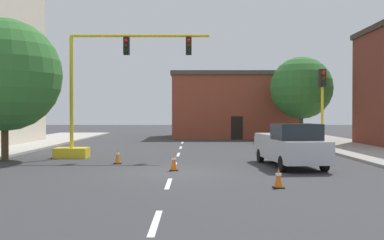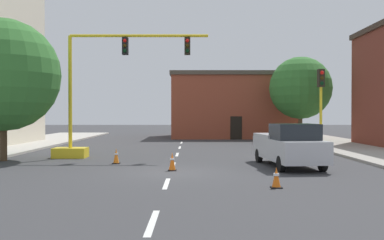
{
  "view_description": "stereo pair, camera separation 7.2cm",
  "coord_description": "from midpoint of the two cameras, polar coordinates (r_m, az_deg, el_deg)",
  "views": [
    {
      "loc": [
        0.81,
        -18.31,
        2.42
      ],
      "look_at": [
        0.79,
        6.7,
        2.08
      ],
      "focal_mm": 41.37,
      "sensor_mm": 36.0,
      "label": 1
    },
    {
      "loc": [
        0.89,
        -18.31,
        2.42
      ],
      "look_at": [
        0.79,
        6.7,
        2.08
      ],
      "focal_mm": 41.37,
      "sensor_mm": 36.0,
      "label": 2
    }
  ],
  "objects": [
    {
      "name": "traffic_signal_gantry",
      "position": [
        25.11,
        -12.94,
        0.28
      ],
      "size": [
        8.54,
        1.2,
        6.83
      ],
      "color": "yellow",
      "rests_on": "ground_plane"
    },
    {
      "name": "lane_stripe_seg_5",
      "position": [
        31.92,
        -1.47,
        -3.57
      ],
      "size": [
        0.16,
        2.4,
        0.01
      ],
      "primitive_type": "cube",
      "color": "silver",
      "rests_on": "ground_plane"
    },
    {
      "name": "pickup_truck_silver",
      "position": [
        20.75,
        12.5,
        -3.24
      ],
      "size": [
        2.53,
        5.57,
        1.99
      ],
      "color": "#BCBCC1",
      "rests_on": "ground_plane"
    },
    {
      "name": "tree_right_far",
      "position": [
        40.17,
        13.92,
        4.04
      ],
      "size": [
        5.47,
        5.47,
        7.46
      ],
      "color": "brown",
      "rests_on": "ground_plane"
    },
    {
      "name": "tree_left_near",
      "position": [
        24.81,
        -23.04,
        5.36
      ],
      "size": [
        5.79,
        5.79,
        7.33
      ],
      "color": "#4C3823",
      "rests_on": "ground_plane"
    },
    {
      "name": "building_brick_center",
      "position": [
        46.69,
        5.25,
        1.85
      ],
      "size": [
        12.64,
        9.52,
        6.57
      ],
      "color": "brown",
      "rests_on": "ground_plane"
    },
    {
      "name": "lane_stripe_seg_6",
      "position": [
        37.4,
        -1.25,
        -2.93
      ],
      "size": [
        0.16,
        2.4,
        0.01
      ],
      "primitive_type": "cube",
      "color": "silver",
      "rests_on": "ground_plane"
    },
    {
      "name": "traffic_cone_roadside_b",
      "position": [
        14.83,
        11.01,
        -7.31
      ],
      "size": [
        0.36,
        0.36,
        0.69
      ],
      "color": "black",
      "rests_on": "ground_plane"
    },
    {
      "name": "traffic_cone_roadside_c",
      "position": [
        21.86,
        -9.6,
        -4.62
      ],
      "size": [
        0.36,
        0.36,
        0.75
      ],
      "color": "black",
      "rests_on": "ground_plane"
    },
    {
      "name": "lane_stripe_seg_3",
      "position": [
        20.97,
        -2.28,
        -5.84
      ],
      "size": [
        0.16,
        2.4,
        0.01
      ],
      "primitive_type": "cube",
      "color": "silver",
      "rests_on": "ground_plane"
    },
    {
      "name": "lane_stripe_seg_1",
      "position": [
        10.14,
        -4.88,
        -13.01
      ],
      "size": [
        0.16,
        2.4,
        0.01
      ],
      "primitive_type": "cube",
      "color": "silver",
      "rests_on": "ground_plane"
    },
    {
      "name": "traffic_cone_roadside_a",
      "position": [
        18.94,
        -2.4,
        -5.4
      ],
      "size": [
        0.36,
        0.36,
        0.78
      ],
      "color": "black",
      "rests_on": "ground_plane"
    },
    {
      "name": "lane_stripe_seg_2",
      "position": [
        15.53,
        -3.11,
        -8.18
      ],
      "size": [
        0.16,
        2.4,
        0.01
      ],
      "primitive_type": "cube",
      "color": "silver",
      "rests_on": "ground_plane"
    },
    {
      "name": "traffic_light_pole_right",
      "position": [
        24.44,
        16.44,
        3.34
      ],
      "size": [
        0.32,
        0.47,
        4.8
      ],
      "color": "yellow",
      "rests_on": "ground_plane"
    },
    {
      "name": "lane_stripe_seg_4",
      "position": [
        26.44,
        -1.79,
        -4.47
      ],
      "size": [
        0.16,
        2.4,
        0.01
      ],
      "primitive_type": "cube",
      "color": "silver",
      "rests_on": "ground_plane"
    },
    {
      "name": "ground_plane",
      "position": [
        18.49,
        -2.6,
        -6.74
      ],
      "size": [
        160.0,
        160.0,
        0.0
      ],
      "primitive_type": "plane",
      "color": "#38383A"
    }
  ]
}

